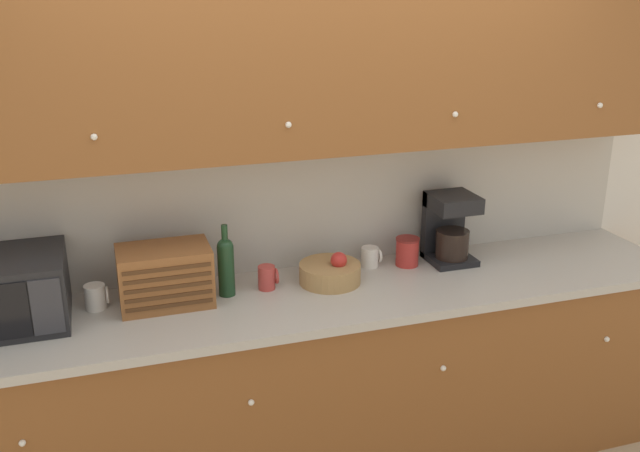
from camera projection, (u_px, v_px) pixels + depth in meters
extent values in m
plane|color=tan|center=(307.00, 428.00, 3.81)|extent=(24.00, 24.00, 0.00)
cube|color=silver|center=(303.00, 193.00, 3.41)|extent=(5.85, 0.06, 2.60)
cube|color=brown|center=(326.00, 385.00, 3.37)|extent=(3.45, 0.65, 0.91)
cube|color=#B7B2A8|center=(328.00, 296.00, 3.20)|extent=(3.47, 0.68, 0.04)
sphere|color=white|center=(22.00, 443.00, 2.63)|extent=(0.03, 0.03, 0.03)
sphere|color=white|center=(251.00, 402.00, 2.88)|extent=(0.03, 0.03, 0.03)
sphere|color=white|center=(443.00, 368.00, 3.13)|extent=(0.03, 0.03, 0.03)
sphere|color=white|center=(607.00, 339.00, 3.38)|extent=(0.03, 0.03, 0.03)
cube|color=#B7B2A8|center=(306.00, 205.00, 3.39)|extent=(3.45, 0.01, 0.61)
cube|color=brown|center=(362.00, 49.00, 3.07)|extent=(3.03, 0.33, 0.86)
sphere|color=white|center=(94.00, 137.00, 2.68)|extent=(0.03, 0.03, 0.03)
sphere|color=white|center=(288.00, 125.00, 2.90)|extent=(0.03, 0.03, 0.03)
sphere|color=white|center=(455.00, 114.00, 3.12)|extent=(0.03, 0.03, 0.03)
sphere|color=white|center=(600.00, 105.00, 3.34)|extent=(0.03, 0.03, 0.03)
cube|color=#2D2D33|center=(47.00, 307.00, 2.72)|extent=(0.11, 0.01, 0.23)
cylinder|color=silver|center=(95.00, 297.00, 3.01)|extent=(0.09, 0.09, 0.11)
torus|color=silver|center=(107.00, 295.00, 3.02)|extent=(0.01, 0.07, 0.07)
cube|color=brown|center=(165.00, 276.00, 3.04)|extent=(0.39, 0.25, 0.25)
cube|color=#4B2C16|center=(170.00, 305.00, 2.95)|extent=(0.36, 0.01, 0.02)
cube|color=#4B2C16|center=(169.00, 297.00, 2.94)|extent=(0.36, 0.01, 0.02)
cube|color=#4B2C16|center=(168.00, 287.00, 2.92)|extent=(0.36, 0.01, 0.02)
cube|color=#4B2C16|center=(168.00, 278.00, 2.91)|extent=(0.36, 0.01, 0.02)
cube|color=#4B2C16|center=(167.00, 269.00, 2.90)|extent=(0.36, 0.01, 0.02)
cylinder|color=#19381E|center=(226.00, 271.00, 3.12)|extent=(0.07, 0.07, 0.23)
sphere|color=#19381E|center=(225.00, 247.00, 3.09)|extent=(0.07, 0.07, 0.07)
cylinder|color=#19381E|center=(224.00, 233.00, 3.07)|extent=(0.03, 0.03, 0.08)
cylinder|color=#B73D38|center=(267.00, 278.00, 3.20)|extent=(0.08, 0.08, 0.11)
torus|color=#B73D38|center=(276.00, 276.00, 3.22)|extent=(0.01, 0.07, 0.07)
cylinder|color=#A87F4C|center=(330.00, 273.00, 3.27)|extent=(0.28, 0.28, 0.09)
sphere|color=red|center=(339.00, 260.00, 3.24)|extent=(0.08, 0.08, 0.08)
cylinder|color=silver|center=(370.00, 257.00, 3.45)|extent=(0.08, 0.08, 0.10)
torus|color=silver|center=(379.00, 255.00, 3.47)|extent=(0.01, 0.07, 0.07)
cylinder|color=#B22D28|center=(407.00, 252.00, 3.47)|extent=(0.11, 0.11, 0.13)
cylinder|color=maroon|center=(408.00, 239.00, 3.44)|extent=(0.12, 0.12, 0.01)
cube|color=black|center=(449.00, 259.00, 3.52)|extent=(0.22, 0.23, 0.03)
cylinder|color=black|center=(452.00, 244.00, 3.48)|extent=(0.16, 0.16, 0.14)
cube|color=black|center=(443.00, 223.00, 3.55)|extent=(0.22, 0.05, 0.34)
cube|color=black|center=(453.00, 202.00, 3.43)|extent=(0.22, 0.23, 0.08)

